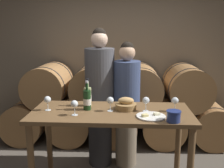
% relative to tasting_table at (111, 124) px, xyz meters
% --- Properties ---
extents(stone_wall_back, '(10.00, 0.12, 3.20)m').
position_rel_tasting_table_xyz_m(stone_wall_back, '(0.00, 2.01, 0.78)').
color(stone_wall_back, gray).
rests_on(stone_wall_back, ground_plane).
extents(barrel_stack, '(3.54, 0.85, 1.23)m').
position_rel_tasting_table_xyz_m(barrel_stack, '(-0.00, 1.47, -0.24)').
color(barrel_stack, '#9E7042').
rests_on(barrel_stack, ground_plane).
extents(tasting_table, '(1.61, 0.70, 0.96)m').
position_rel_tasting_table_xyz_m(tasting_table, '(0.00, 0.00, 0.00)').
color(tasting_table, brown).
rests_on(tasting_table, ground_plane).
extents(person_left, '(0.37, 0.37, 1.79)m').
position_rel_tasting_table_xyz_m(person_left, '(-0.19, 0.71, 0.09)').
color(person_left, '#232326').
rests_on(person_left, ground_plane).
extents(person_right, '(0.34, 0.34, 1.62)m').
position_rel_tasting_table_xyz_m(person_right, '(0.15, 0.71, 0.00)').
color(person_right, '#756651').
rests_on(person_right, ground_plane).
extents(wine_bottle_red, '(0.08, 0.08, 0.30)m').
position_rel_tasting_table_xyz_m(wine_bottle_red, '(-0.25, 0.04, 0.24)').
color(wine_bottle_red, '#193819').
rests_on(wine_bottle_red, tasting_table).
extents(wine_bottle_white, '(0.08, 0.08, 0.30)m').
position_rel_tasting_table_xyz_m(wine_bottle_white, '(-0.26, 0.18, 0.24)').
color(wine_bottle_white, '#ADBC7F').
rests_on(wine_bottle_white, tasting_table).
extents(blue_crock, '(0.13, 0.13, 0.10)m').
position_rel_tasting_table_xyz_m(blue_crock, '(0.57, -0.28, 0.20)').
color(blue_crock, navy).
rests_on(blue_crock, tasting_table).
extents(bread_basket, '(0.22, 0.22, 0.13)m').
position_rel_tasting_table_xyz_m(bread_basket, '(0.15, 0.07, 0.19)').
color(bread_basket, olive).
rests_on(bread_basket, tasting_table).
extents(cheese_plate, '(0.28, 0.28, 0.04)m').
position_rel_tasting_table_xyz_m(cheese_plate, '(0.38, -0.16, 0.15)').
color(cheese_plate, white).
rests_on(cheese_plate, tasting_table).
extents(wine_glass_far_left, '(0.07, 0.07, 0.15)m').
position_rel_tasting_table_xyz_m(wine_glass_far_left, '(-0.65, -0.01, 0.25)').
color(wine_glass_far_left, white).
rests_on(wine_glass_far_left, tasting_table).
extents(wine_glass_left, '(0.07, 0.07, 0.15)m').
position_rel_tasting_table_xyz_m(wine_glass_left, '(-0.34, -0.15, 0.25)').
color(wine_glass_left, white).
rests_on(wine_glass_left, tasting_table).
extents(wine_glass_center, '(0.07, 0.07, 0.15)m').
position_rel_tasting_table_xyz_m(wine_glass_center, '(-0.01, 0.00, 0.25)').
color(wine_glass_center, white).
rests_on(wine_glass_center, tasting_table).
extents(wine_glass_right, '(0.07, 0.07, 0.15)m').
position_rel_tasting_table_xyz_m(wine_glass_right, '(0.35, 0.02, 0.25)').
color(wine_glass_right, white).
rests_on(wine_glass_right, tasting_table).
extents(wine_glass_far_right, '(0.07, 0.07, 0.15)m').
position_rel_tasting_table_xyz_m(wine_glass_far_right, '(0.64, 0.03, 0.25)').
color(wine_glass_far_right, white).
rests_on(wine_glass_far_right, tasting_table).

